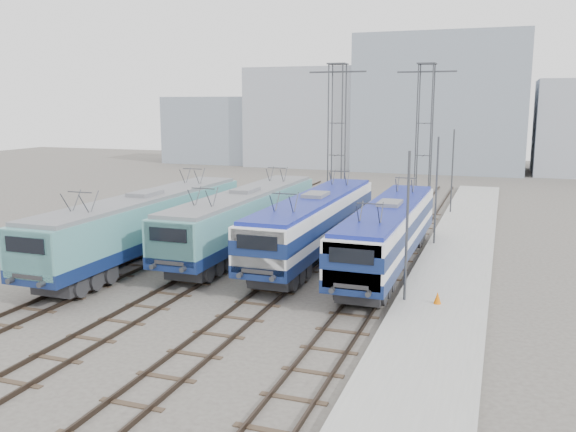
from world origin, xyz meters
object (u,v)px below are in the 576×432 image
(mast_front, at_px, (407,230))
(mast_mid, at_px, (436,193))
(locomotive_far_right, at_px, (388,230))
(mast_rear, at_px, (452,173))
(safety_cone, at_px, (437,298))
(catenary_tower_east, at_px, (424,134))
(catenary_tower_west, at_px, (337,134))
(locomotive_far_left, at_px, (144,222))
(locomotive_center_left, at_px, (244,216))
(locomotive_center_right, at_px, (315,220))

(mast_front, height_order, mast_mid, same)
(locomotive_far_right, xyz_separation_m, mast_front, (1.85, -5.93, 1.26))
(locomotive_far_right, relative_size, mast_rear, 2.50)
(locomotive_far_right, distance_m, safety_cone, 7.04)
(locomotive_far_right, height_order, catenary_tower_east, catenary_tower_east)
(mast_front, height_order, mast_rear, same)
(catenary_tower_east, bearing_deg, mast_rear, 43.60)
(mast_rear, bearing_deg, mast_mid, -90.00)
(mast_front, bearing_deg, mast_mid, 90.00)
(catenary_tower_west, height_order, mast_mid, catenary_tower_west)
(locomotive_far_left, height_order, safety_cone, locomotive_far_left)
(mast_front, xyz_separation_m, safety_cone, (1.45, -0.06, -2.93))
(locomotive_center_left, height_order, catenary_tower_east, catenary_tower_east)
(catenary_tower_west, xyz_separation_m, safety_cone, (10.05, -20.06, -6.07))
(locomotive_center_left, height_order, safety_cone, locomotive_center_left)
(mast_front, distance_m, mast_rear, 24.00)
(locomotive_center_right, height_order, mast_rear, mast_rear)
(locomotive_center_left, bearing_deg, locomotive_center_right, -0.25)
(locomotive_center_right, xyz_separation_m, safety_cone, (7.80, -6.94, -1.73))
(locomotive_far_right, bearing_deg, catenary_tower_east, 90.89)
(locomotive_center_left, height_order, mast_mid, mast_mid)
(locomotive_center_right, xyz_separation_m, mast_front, (6.35, -6.88, 1.20))
(mast_mid, xyz_separation_m, safety_cone, (1.45, -12.06, -2.93))
(locomotive_center_left, bearing_deg, mast_front, -32.45)
(mast_mid, bearing_deg, mast_front, -90.00)
(mast_mid, bearing_deg, catenary_tower_east, 101.86)
(locomotive_far_left, distance_m, locomotive_far_right, 13.83)
(locomotive_far_right, distance_m, catenary_tower_east, 16.66)
(safety_cone, bearing_deg, locomotive_far_right, 118.88)
(locomotive_center_left, relative_size, catenary_tower_west, 1.52)
(locomotive_far_left, xyz_separation_m, mast_rear, (15.35, 21.06, 1.15))
(mast_front, bearing_deg, safety_cone, -2.35)
(locomotive_far_left, distance_m, locomotive_center_left, 6.00)
(safety_cone, bearing_deg, catenary_tower_east, 99.15)
(locomotive_far_right, height_order, mast_front, mast_front)
(locomotive_far_left, xyz_separation_m, mast_front, (15.35, -2.94, 1.15))
(mast_mid, relative_size, safety_cone, 13.09)
(locomotive_center_left, relative_size, safety_cone, 34.16)
(mast_mid, distance_m, safety_cone, 12.50)
(locomotive_far_left, distance_m, safety_cone, 17.16)
(catenary_tower_east, bearing_deg, locomotive_far_right, -89.11)
(locomotive_center_left, xyz_separation_m, locomotive_far_right, (9.00, -0.97, -0.04))
(locomotive_far_left, bearing_deg, locomotive_far_right, 12.49)
(mast_front, bearing_deg, locomotive_center_right, 132.70)
(locomotive_far_left, height_order, mast_front, mast_front)
(locomotive_far_right, xyz_separation_m, mast_mid, (1.85, 6.07, 1.26))
(catenary_tower_east, height_order, safety_cone, catenary_tower_east)
(locomotive_center_left, xyz_separation_m, safety_cone, (12.30, -6.96, -1.71))
(catenary_tower_west, bearing_deg, locomotive_center_right, -80.27)
(locomotive_far_left, distance_m, catenary_tower_east, 23.61)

